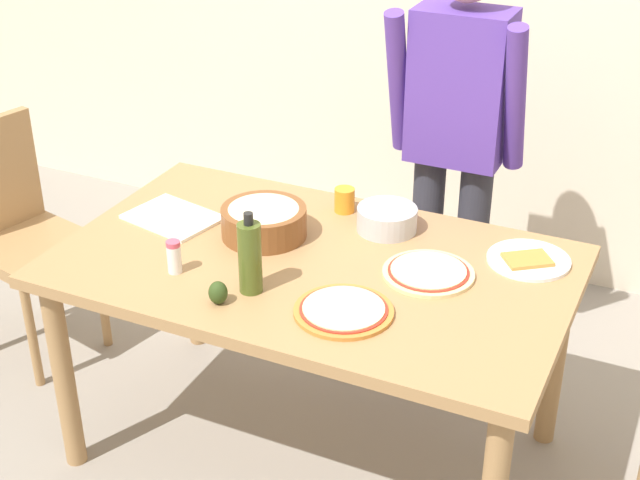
# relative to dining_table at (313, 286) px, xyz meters

# --- Properties ---
(ground) EXTENTS (8.00, 8.00, 0.00)m
(ground) POSITION_rel_dining_table_xyz_m (0.00, 0.00, -0.67)
(ground) COLOR gray
(dining_table) EXTENTS (1.60, 0.96, 0.76)m
(dining_table) POSITION_rel_dining_table_xyz_m (0.00, 0.00, 0.00)
(dining_table) COLOR #A37A4C
(dining_table) RESTS_ON ground
(person_cook) EXTENTS (0.49, 0.25, 1.62)m
(person_cook) POSITION_rel_dining_table_xyz_m (0.21, 0.76, 0.27)
(person_cook) COLOR #2D2D38
(person_cook) RESTS_ON ground
(chair_wooden_left) EXTENTS (0.48, 0.48, 0.95)m
(chair_wooden_left) POSITION_rel_dining_table_xyz_m (-1.32, 0.11, -0.13)
(chair_wooden_left) COLOR #A37A4C
(chair_wooden_left) RESTS_ON ground
(pizza_raw_on_board) EXTENTS (0.28, 0.28, 0.02)m
(pizza_raw_on_board) POSITION_rel_dining_table_xyz_m (0.36, 0.07, 0.10)
(pizza_raw_on_board) COLOR beige
(pizza_raw_on_board) RESTS_ON dining_table
(pizza_cooked_on_tray) EXTENTS (0.29, 0.29, 0.02)m
(pizza_cooked_on_tray) POSITION_rel_dining_table_xyz_m (0.21, -0.23, 0.10)
(pizza_cooked_on_tray) COLOR #C67A33
(pizza_cooked_on_tray) RESTS_ON dining_table
(plate_with_slice) EXTENTS (0.26, 0.26, 0.02)m
(plate_with_slice) POSITION_rel_dining_table_xyz_m (0.61, 0.28, 0.10)
(plate_with_slice) COLOR white
(plate_with_slice) RESTS_ON dining_table
(popcorn_bowl) EXTENTS (0.28, 0.28, 0.11)m
(popcorn_bowl) POSITION_rel_dining_table_xyz_m (-0.22, 0.08, 0.15)
(popcorn_bowl) COLOR brown
(popcorn_bowl) RESTS_ON dining_table
(mixing_bowl_steel) EXTENTS (0.20, 0.20, 0.08)m
(mixing_bowl_steel) POSITION_rel_dining_table_xyz_m (0.13, 0.29, 0.13)
(mixing_bowl_steel) COLOR #B7B7BC
(mixing_bowl_steel) RESTS_ON dining_table
(olive_oil_bottle) EXTENTS (0.07, 0.07, 0.26)m
(olive_oil_bottle) POSITION_rel_dining_table_xyz_m (-0.09, -0.24, 0.20)
(olive_oil_bottle) COLOR #47561E
(olive_oil_bottle) RESTS_ON dining_table
(cup_orange) EXTENTS (0.07, 0.07, 0.08)m
(cup_orange) POSITION_rel_dining_table_xyz_m (-0.05, 0.36, 0.13)
(cup_orange) COLOR orange
(cup_orange) RESTS_ON dining_table
(salt_shaker) EXTENTS (0.04, 0.04, 0.11)m
(salt_shaker) POSITION_rel_dining_table_xyz_m (-0.35, -0.24, 0.14)
(salt_shaker) COLOR white
(salt_shaker) RESTS_ON dining_table
(cutting_board_white) EXTENTS (0.34, 0.28, 0.01)m
(cutting_board_white) POSITION_rel_dining_table_xyz_m (-0.56, 0.06, 0.10)
(cutting_board_white) COLOR white
(cutting_board_white) RESTS_ON dining_table
(avocado) EXTENTS (0.06, 0.06, 0.07)m
(avocado) POSITION_rel_dining_table_xyz_m (-0.14, -0.34, 0.13)
(avocado) COLOR #2D4219
(avocado) RESTS_ON dining_table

